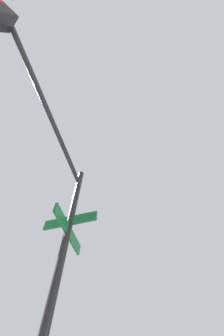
% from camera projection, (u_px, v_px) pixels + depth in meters
% --- Properties ---
extents(traffic_signal_near, '(3.39, 2.26, 5.36)m').
position_uv_depth(traffic_signal_near, '(32.00, 149.00, 2.94)').
color(traffic_signal_near, black).
rests_on(traffic_signal_near, ground_plane).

